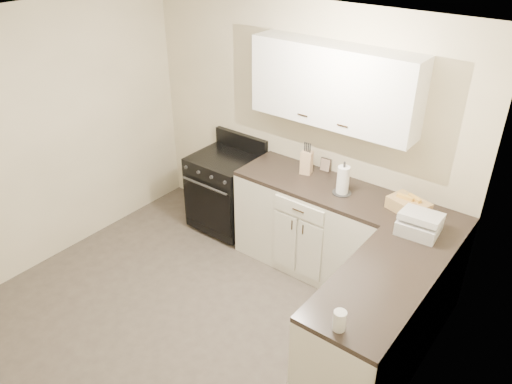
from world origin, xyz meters
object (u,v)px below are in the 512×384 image
Objects in this scene: stove at (225,192)px; knife_block at (307,163)px; wicker_basket at (409,206)px; paper_towel at (343,180)px; countertop_grill at (419,226)px.

stove is 1.12m from knife_block.
wicker_basket is at bearing -17.06° from knife_block.
stove is at bearing -177.97° from wicker_basket.
knife_block is at bearing 164.23° from paper_towel.
knife_block is 1.28m from countertop_grill.
countertop_grill is (1.25, -0.31, -0.06)m from knife_block.
stove is at bearing 171.02° from countertop_grill.
paper_towel is at bearing -0.06° from stove.
knife_block is 0.87× the size of paper_towel.
countertop_grill is at bearing -52.48° from wicker_basket.
stove is 1.53m from paper_towel.
knife_block is 1.06m from wicker_basket.
stove is 3.62× the size of knife_block.
stove is 2.67× the size of countertop_grill.
knife_block reaches higher than stove.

